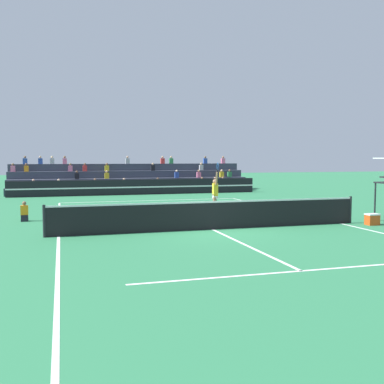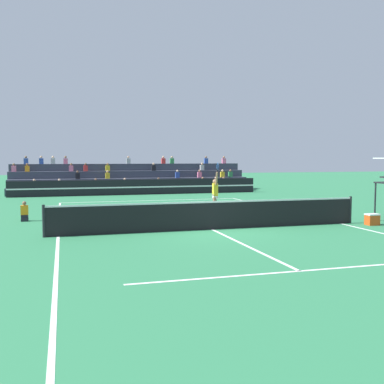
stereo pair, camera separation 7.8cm
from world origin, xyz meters
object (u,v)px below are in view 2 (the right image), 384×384
Objects in this scene: tennis_ball at (187,214)px; equipment_cooler at (372,219)px; ball_kid_courtside at (25,213)px; tennis_player at (215,195)px.

equipment_cooler is at bearing -40.26° from tennis_ball.
ball_kid_courtside is 7.19m from tennis_ball.
tennis_ball is 0.14× the size of equipment_cooler.
tennis_player is at bearing -48.95° from tennis_ball.
tennis_player is at bearing 141.72° from equipment_cooler.
tennis_player reaches higher than equipment_cooler.
equipment_cooler is (13.35, -5.01, -0.10)m from ball_kid_courtside.
tennis_player is 1.79m from tennis_ball.
tennis_player reaches higher than tennis_ball.
tennis_ball is 8.09m from equipment_cooler.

